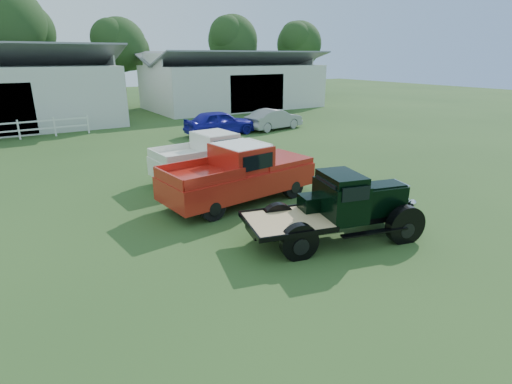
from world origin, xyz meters
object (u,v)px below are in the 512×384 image
vintage_flatbed (337,207)px  misc_car_blue (220,122)px  misc_car_grey (274,119)px  red_pickup (239,173)px  white_pickup (213,156)px

vintage_flatbed → misc_car_blue: size_ratio=1.04×
vintage_flatbed → misc_car_grey: (8.69, 15.37, -0.25)m
red_pickup → misc_car_blue: 12.67m
white_pickup → misc_car_blue: size_ratio=1.11×
misc_car_blue → misc_car_grey: (4.12, -0.24, -0.09)m
vintage_flatbed → white_pickup: 7.11m
vintage_flatbed → red_pickup: (-0.72, 4.11, 0.07)m
misc_car_blue → misc_car_grey: misc_car_blue is taller
misc_car_grey → vintage_flatbed: bearing=142.2°
red_pickup → vintage_flatbed: bearing=-86.1°
white_pickup → misc_car_blue: (4.77, 8.51, -0.16)m
red_pickup → white_pickup: bearing=74.0°
white_pickup → misc_car_grey: 12.14m
red_pickup → misc_car_blue: red_pickup is taller
white_pickup → misc_car_grey: size_ratio=1.21×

